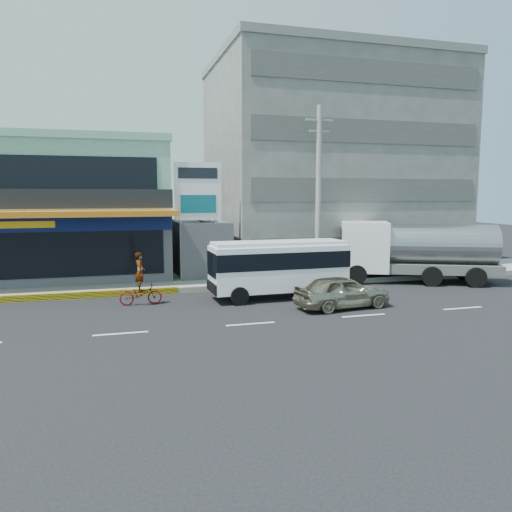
% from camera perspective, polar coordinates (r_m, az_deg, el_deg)
% --- Properties ---
extents(ground, '(120.00, 120.00, 0.00)m').
position_cam_1_polar(ground, '(20.03, -0.63, -7.78)').
color(ground, black).
rests_on(ground, ground).
extents(sidewalk, '(70.00, 5.00, 0.30)m').
position_cam_1_polar(sidewalk, '(30.35, 3.70, -2.40)').
color(sidewalk, gray).
rests_on(sidewalk, ground).
extents(shop_building, '(12.40, 11.70, 8.00)m').
position_cam_1_polar(shop_building, '(32.75, -21.13, 4.61)').
color(shop_building, '#49484E').
rests_on(shop_building, ground).
extents(concrete_building, '(16.00, 12.00, 14.00)m').
position_cam_1_polar(concrete_building, '(36.97, 8.27, 9.89)').
color(concrete_building, gray).
rests_on(concrete_building, ground).
extents(gap_structure, '(3.00, 6.00, 3.50)m').
position_cam_1_polar(gap_structure, '(31.28, -6.50, 0.81)').
color(gap_structure, '#49484E').
rests_on(gap_structure, ground).
extents(satellite_dish, '(1.50, 1.50, 0.15)m').
position_cam_1_polar(satellite_dish, '(30.15, -6.23, 4.06)').
color(satellite_dish, slate).
rests_on(satellite_dish, gap_structure).
extents(billboard, '(2.60, 0.18, 6.90)m').
position_cam_1_polar(billboard, '(28.25, -6.64, 6.60)').
color(billboard, gray).
rests_on(billboard, ground).
extents(utility_pole_near, '(1.60, 0.30, 10.00)m').
position_cam_1_polar(utility_pole_near, '(28.35, 7.14, 7.05)').
color(utility_pole_near, '#999993').
rests_on(utility_pole_near, ground).
extents(minibus, '(6.81, 2.48, 2.83)m').
position_cam_1_polar(minibus, '(24.71, 2.61, -0.95)').
color(minibus, white).
rests_on(minibus, ground).
extents(sedan, '(4.59, 2.29, 1.50)m').
position_cam_1_polar(sedan, '(22.96, 9.81, -4.04)').
color(sedan, tan).
rests_on(sedan, ground).
extents(tanker_truck, '(9.19, 6.05, 3.52)m').
position_cam_1_polar(tanker_truck, '(30.57, 17.38, 0.65)').
color(tanker_truck, white).
rests_on(tanker_truck, ground).
extents(motorcycle_rider, '(1.95, 0.72, 2.48)m').
position_cam_1_polar(motorcycle_rider, '(23.87, -13.07, -3.54)').
color(motorcycle_rider, '#4D0B14').
rests_on(motorcycle_rider, ground).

